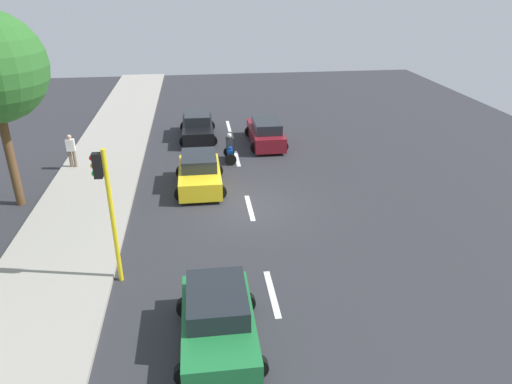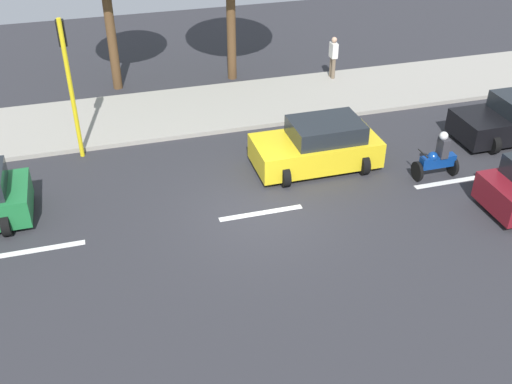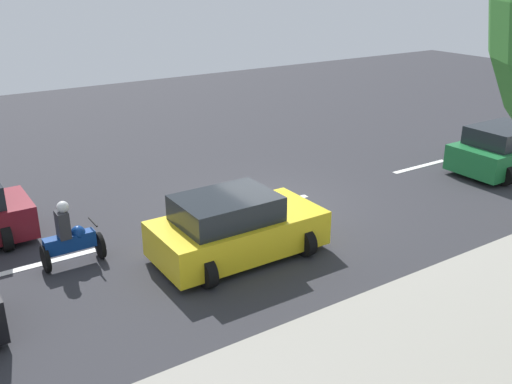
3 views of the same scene
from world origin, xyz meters
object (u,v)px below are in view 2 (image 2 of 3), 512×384
at_px(motorcycle, 438,159).
at_px(pedestrian_near_signal, 333,56).
at_px(car_yellow_cab, 318,146).
at_px(traffic_light_corner, 68,69).

xyz_separation_m(motorcycle, pedestrian_near_signal, (7.96, 0.17, 0.42)).
height_order(motorcycle, pedestrian_near_signal, pedestrian_near_signal).
bearing_deg(car_yellow_cab, traffic_light_corner, 68.42).
bearing_deg(traffic_light_corner, motorcycle, -113.29).
height_order(car_yellow_cab, traffic_light_corner, traffic_light_corner).
relative_size(motorcycle, pedestrian_near_signal, 0.91).
relative_size(pedestrian_near_signal, traffic_light_corner, 0.38).
xyz_separation_m(motorcycle, traffic_light_corner, (4.44, 10.32, 2.29)).
height_order(car_yellow_cab, pedestrian_near_signal, pedestrian_near_signal).
height_order(pedestrian_near_signal, traffic_light_corner, traffic_light_corner).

